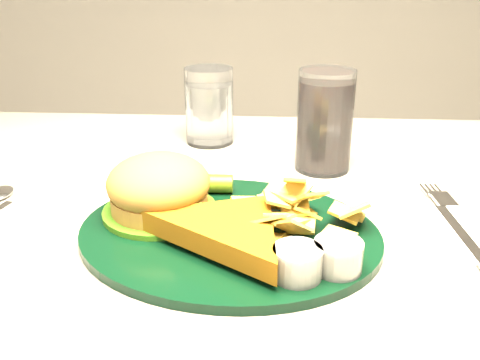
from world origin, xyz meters
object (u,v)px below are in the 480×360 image
object	(u,v)px
dinner_plate	(229,207)
fork_napkin	(459,230)
water_glass	(209,106)
cola_glass	(325,121)

from	to	relation	value
dinner_plate	fork_napkin	size ratio (longest dim) A/B	1.83
dinner_plate	water_glass	size ratio (longest dim) A/B	2.71
dinner_plate	fork_napkin	xyz separation A→B (m)	(0.26, 0.02, -0.03)
cola_glass	fork_napkin	distance (m)	0.25
water_glass	cola_glass	size ratio (longest dim) A/B	0.85
water_glass	cola_glass	distance (m)	0.21
fork_napkin	cola_glass	bearing A→B (deg)	121.45
fork_napkin	water_glass	bearing A→B (deg)	132.28
cola_glass	dinner_plate	bearing A→B (deg)	-119.16
cola_glass	water_glass	bearing A→B (deg)	148.41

